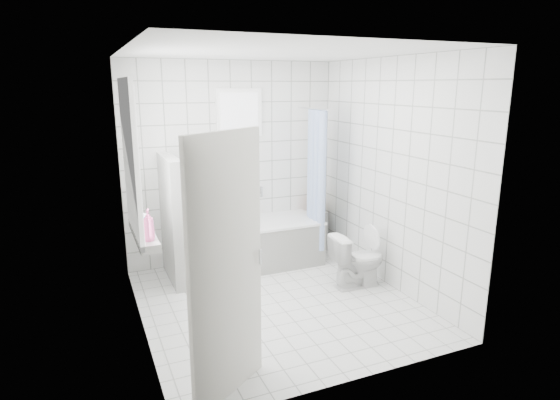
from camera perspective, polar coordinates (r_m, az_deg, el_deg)
name	(u,v)px	position (r m, az deg, el deg)	size (l,w,h in m)	color
ground	(277,303)	(5.18, -0.34, -12.41)	(3.00, 3.00, 0.00)	white
ceiling	(277,52)	(4.66, -0.39, 17.62)	(3.00, 3.00, 0.00)	white
wall_back	(232,163)	(6.14, -5.84, 4.47)	(2.80, 0.02, 2.60)	white
wall_front	(357,225)	(3.47, 9.36, -3.01)	(2.80, 0.02, 2.60)	white
wall_left	(134,198)	(4.42, -17.34, 0.20)	(0.02, 3.00, 2.60)	white
wall_right	(391,175)	(5.44, 13.36, 2.96)	(0.02, 3.00, 2.60)	white
window_left	(133,160)	(4.66, -17.47, 4.65)	(0.01, 0.90, 1.40)	white
window_back	(240,113)	(6.06, -4.95, 10.55)	(0.50, 0.01, 0.50)	white
window_sill	(144,234)	(4.83, -16.30, -4.00)	(0.18, 1.02, 0.08)	white
door	(227,270)	(3.41, -6.49, -8.52)	(0.04, 0.80, 2.00)	silver
bathtub	(250,244)	(6.07, -3.67, -5.43)	(1.83, 0.77, 0.58)	white
partition_wall	(172,220)	(5.65, -12.97, -2.36)	(0.15, 0.85, 1.50)	white
tiled_ledge	(312,231)	(6.69, 3.86, -3.75)	(0.40, 0.24, 0.55)	white
toilet	(358,260)	(5.53, 9.45, -7.24)	(0.36, 0.63, 0.64)	white
curtain_rod	(312,109)	(6.06, 3.93, 11.04)	(0.02, 0.02, 0.80)	silver
shower_curtain	(316,180)	(6.05, 4.35, 2.44)	(0.14, 0.48, 1.78)	#426AC1
tub_faucet	(248,196)	(6.25, -3.93, 0.47)	(0.18, 0.06, 0.06)	silver
sill_bottles	(146,224)	(4.59, -15.98, -2.87)	(0.19, 0.48, 0.29)	#30B5DA
ledge_bottles	(313,205)	(6.54, 3.99, -0.61)	(0.20, 0.13, 0.23)	red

